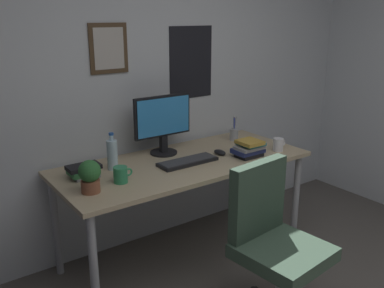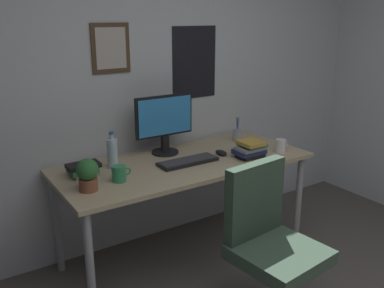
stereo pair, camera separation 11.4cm
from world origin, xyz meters
name	(u,v)px [view 1 (the left image)]	position (x,y,z in m)	size (l,w,h in m)	color
wall_back	(143,77)	(0.00, 2.15, 1.30)	(4.40, 0.10, 2.60)	silver
desk	(184,170)	(0.04, 1.68, 0.69)	(1.80, 0.77, 0.76)	tan
office_chair	(273,237)	(0.09, 0.85, 0.53)	(0.57, 0.57, 0.95)	#334738
monitor	(163,122)	(0.02, 1.91, 1.00)	(0.46, 0.20, 0.43)	black
keyboard	(188,161)	(0.04, 1.63, 0.77)	(0.43, 0.15, 0.03)	black
computer_mouse	(220,152)	(0.34, 1.65, 0.78)	(0.06, 0.11, 0.04)	black
water_bottle	(112,154)	(-0.44, 1.82, 0.86)	(0.07, 0.07, 0.25)	silver
coffee_mug_near	(121,175)	(-0.50, 1.58, 0.81)	(0.13, 0.09, 0.10)	#2D8C59
coffee_mug_far	(278,144)	(0.76, 1.46, 0.81)	(0.12, 0.08, 0.10)	white
potted_plant	(90,175)	(-0.71, 1.55, 0.86)	(0.13, 0.13, 0.20)	brown
pen_cup	(234,134)	(0.67, 1.87, 0.81)	(0.07, 0.07, 0.20)	#9EA0A5
book_stack_left	(249,148)	(0.48, 1.48, 0.82)	(0.22, 0.18, 0.13)	black
book_stack_right	(84,171)	(-0.65, 1.80, 0.80)	(0.21, 0.15, 0.08)	gray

